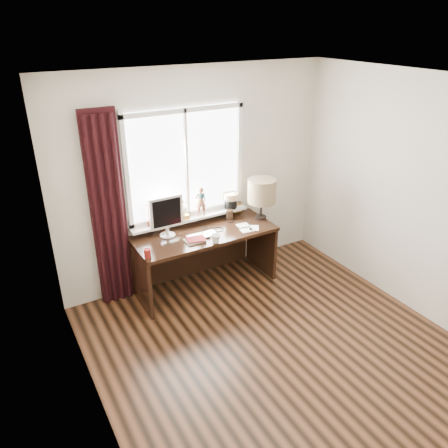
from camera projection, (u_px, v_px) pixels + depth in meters
floor at (292, 363)px, 4.27m from camera, size 3.50×4.00×0.00m
ceiling at (316, 87)px, 3.15m from camera, size 3.50×4.00×0.00m
wall_back at (197, 178)px, 5.28m from camera, size 3.50×0.00×2.60m
wall_left at (97, 307)px, 2.92m from camera, size 0.00×4.00×2.60m
wall_right at (436, 206)px, 4.49m from camera, size 0.00×4.00×2.60m
laptop at (202, 236)px, 5.06m from camera, size 0.35×0.23×0.03m
mug at (216, 238)px, 4.91m from camera, size 0.15×0.14×0.11m
red_cup at (147, 253)px, 4.62m from camera, size 0.07×0.07×0.09m
window at (189, 180)px, 5.18m from camera, size 1.52×0.20×1.40m
curtain at (109, 213)px, 4.77m from camera, size 0.38×0.09×2.25m
desk at (201, 247)px, 5.36m from camera, size 1.70×0.70×0.75m
monitor at (166, 214)px, 4.97m from camera, size 0.40×0.18×0.49m
notebook_stack at (195, 240)px, 4.96m from camera, size 0.24×0.18×0.03m
brush_holder at (230, 214)px, 5.49m from camera, size 0.09×0.09×0.25m
icon_frame at (238, 208)px, 5.67m from camera, size 0.10×0.03×0.13m
table_lamp at (262, 191)px, 5.38m from camera, size 0.35×0.35×0.52m
loose_papers at (248, 228)px, 5.28m from camera, size 0.28×0.29×0.00m
desk_cables at (219, 226)px, 5.31m from camera, size 0.49×0.29×0.01m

